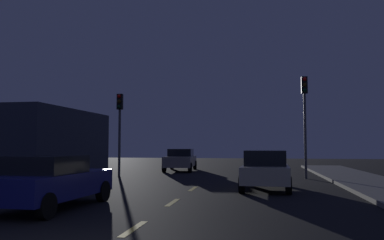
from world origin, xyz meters
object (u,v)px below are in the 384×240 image
traffic_signal_left (120,118)px  traffic_signal_right (305,107)px  car_oncoming_far (181,159)px  car_stopped_ahead (265,170)px  car_adjacent_lane (49,181)px

traffic_signal_left → traffic_signal_right: size_ratio=0.87×
traffic_signal_left → car_oncoming_far: size_ratio=1.03×
car_stopped_ahead → car_adjacent_lane: bearing=-136.8°
traffic_signal_left → car_oncoming_far: 6.24m
traffic_signal_right → car_oncoming_far: traffic_signal_right is taller
traffic_signal_left → traffic_signal_right: 10.30m
car_adjacent_lane → traffic_signal_left: bearing=100.4°
car_oncoming_far → traffic_signal_right: bearing=-33.4°
traffic_signal_left → car_stopped_ahead: 10.09m
traffic_signal_right → car_stopped_ahead: traffic_signal_right is taller
traffic_signal_right → car_adjacent_lane: 14.18m
traffic_signal_left → car_oncoming_far: traffic_signal_left is taller
car_oncoming_far → car_stopped_ahead: bearing=-62.3°
car_adjacent_lane → car_oncoming_far: (0.50, 16.25, 0.01)m
car_adjacent_lane → car_stopped_ahead: bearing=43.2°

